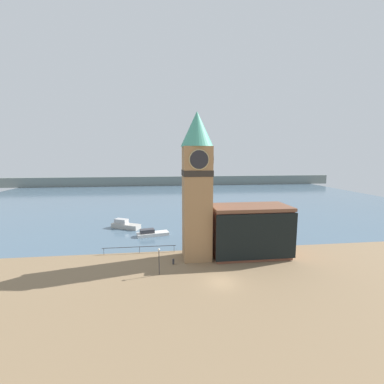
% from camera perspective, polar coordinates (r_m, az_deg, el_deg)
% --- Properties ---
extents(ground_plane, '(160.00, 160.00, 0.00)m').
position_cam_1_polar(ground_plane, '(34.98, 6.48, -19.23)').
color(ground_plane, '#846B4C').
extents(water, '(160.00, 120.00, 0.00)m').
position_cam_1_polar(water, '(103.41, -2.79, -0.96)').
color(water, slate).
rests_on(water, ground_plane).
extents(far_shoreline, '(180.00, 3.00, 5.00)m').
position_cam_1_polar(far_shoreline, '(142.73, -3.99, 2.49)').
color(far_shoreline, slate).
rests_on(far_shoreline, water).
extents(pier_railing, '(12.10, 0.08, 1.09)m').
position_cam_1_polar(pier_railing, '(44.41, -11.60, -11.95)').
color(pier_railing, '#333338').
rests_on(pier_railing, ground_plane).
extents(clock_tower, '(4.86, 4.86, 22.56)m').
position_cam_1_polar(clock_tower, '(39.10, 1.10, 2.09)').
color(clock_tower, '#9E754C').
rests_on(clock_tower, ground_plane).
extents(pier_building, '(12.46, 6.43, 8.17)m').
position_cam_1_polar(pier_building, '(42.69, 12.78, -8.37)').
color(pier_building, brown).
rests_on(pier_building, ground_plane).
extents(boat_near, '(6.66, 3.55, 1.43)m').
position_cam_1_polar(boat_near, '(53.22, -9.04, -9.02)').
color(boat_near, silver).
rests_on(boat_near, water).
extents(boat_far, '(6.77, 4.98, 2.03)m').
position_cam_1_polar(boat_far, '(59.75, -14.69, -7.08)').
color(boat_far, '#B7B2A8').
rests_on(boat_far, water).
extents(mooring_bollard_near, '(0.30, 0.30, 0.84)m').
position_cam_1_polar(mooring_bollard_near, '(39.65, -4.17, -15.08)').
color(mooring_bollard_near, '#2D2D33').
rests_on(mooring_bollard_near, ground_plane).
extents(lamp_post, '(0.32, 0.32, 3.73)m').
position_cam_1_polar(lamp_post, '(35.77, -7.35, -13.99)').
color(lamp_post, black).
rests_on(lamp_post, ground_plane).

